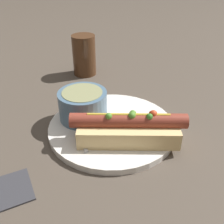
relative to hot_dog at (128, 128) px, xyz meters
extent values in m
plane|color=#4C4238|center=(-0.01, 0.05, -0.04)|extent=(4.00, 4.00, 0.00)
cylinder|color=white|center=(-0.01, 0.05, -0.03)|extent=(0.25, 0.25, 0.01)
cube|color=#E5C17F|center=(0.00, 0.00, -0.01)|extent=(0.19, 0.12, 0.03)
cylinder|color=brown|center=(0.00, 0.00, 0.02)|extent=(0.20, 0.09, 0.03)
sphere|color=#C63F1E|center=(0.04, -0.01, 0.03)|extent=(0.01, 0.01, 0.01)
sphere|color=#518C2D|center=(-0.03, 0.01, 0.03)|extent=(0.01, 0.01, 0.01)
sphere|color=#518C2D|center=(0.00, 0.00, 0.03)|extent=(0.01, 0.01, 0.01)
sphere|color=#C63F1E|center=(0.04, -0.01, 0.03)|extent=(0.01, 0.01, 0.01)
sphere|color=#518C2D|center=(0.01, 0.00, 0.03)|extent=(0.01, 0.01, 0.01)
sphere|color=#387A28|center=(0.03, -0.02, 0.03)|extent=(0.01, 0.01, 0.01)
cylinder|color=gold|center=(0.00, 0.00, 0.03)|extent=(0.14, 0.05, 0.01)
cylinder|color=slate|center=(-0.06, 0.10, 0.00)|extent=(0.10, 0.10, 0.06)
cylinder|color=#8C8E60|center=(-0.06, 0.10, 0.03)|extent=(0.08, 0.08, 0.02)
cube|color=#B7B7BC|center=(-0.08, 0.04, -0.02)|extent=(0.01, 0.11, 0.00)
ellipsoid|color=#B7B7BC|center=(-0.08, 0.11, -0.02)|extent=(0.03, 0.04, 0.01)
cylinder|color=#4C2D19|center=(0.00, 0.34, 0.02)|extent=(0.06, 0.06, 0.11)
camera|label=1|loc=(-0.14, -0.35, 0.28)|focal=42.00mm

